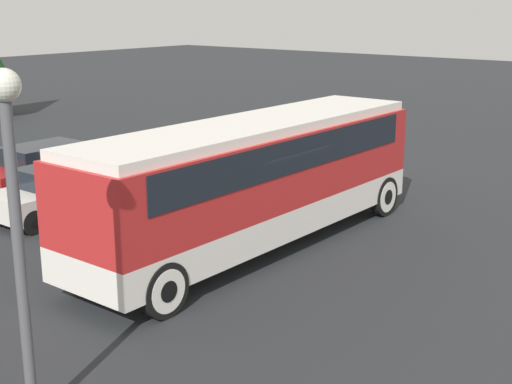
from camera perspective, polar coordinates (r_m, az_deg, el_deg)
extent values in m
plane|color=#26282B|center=(17.40, 0.00, -4.47)|extent=(120.00, 120.00, 0.00)
cube|color=silver|center=(17.14, 0.00, -1.84)|extent=(10.45, 2.41, 0.73)
cube|color=red|center=(16.83, 0.00, 2.12)|extent=(10.45, 2.41, 1.70)
cube|color=black|center=(16.74, 0.00, 3.52)|extent=(9.20, 2.45, 0.77)
cube|color=silver|center=(16.65, 0.00, 5.35)|extent=(10.24, 2.21, 0.22)
cube|color=red|center=(21.01, 8.68, 3.86)|extent=(0.36, 2.31, 1.94)
cylinder|color=black|center=(20.15, 10.18, -0.34)|extent=(1.11, 0.28, 1.11)
cylinder|color=silver|center=(20.15, 10.18, -0.34)|extent=(0.86, 0.30, 0.86)
cylinder|color=black|center=(20.15, 10.18, -0.34)|extent=(0.42, 0.32, 0.42)
cylinder|color=black|center=(21.23, 5.00, 0.63)|extent=(1.11, 0.28, 1.11)
cylinder|color=silver|center=(21.23, 5.00, 0.63)|extent=(0.86, 0.30, 0.86)
cylinder|color=black|center=(21.23, 5.00, 0.63)|extent=(0.42, 0.32, 0.42)
cylinder|color=black|center=(13.63, -7.42, -7.76)|extent=(1.11, 0.28, 1.11)
cylinder|color=silver|center=(13.63, -7.42, -7.76)|extent=(0.86, 0.30, 0.86)
cylinder|color=black|center=(13.63, -7.42, -7.76)|extent=(0.42, 0.32, 0.42)
cylinder|color=black|center=(15.19, -13.22, -5.63)|extent=(1.11, 0.28, 1.11)
cylinder|color=silver|center=(15.19, -13.22, -5.63)|extent=(0.86, 0.30, 0.86)
cylinder|color=black|center=(15.19, -13.22, -5.63)|extent=(0.42, 0.32, 0.42)
cube|color=maroon|center=(23.62, -16.15, 1.62)|extent=(4.56, 1.75, 0.63)
cube|color=black|center=(23.39, -16.62, 2.96)|extent=(2.37, 1.57, 0.57)
cylinder|color=black|center=(24.12, -11.57, 1.62)|extent=(0.70, 0.22, 0.70)
cylinder|color=black|center=(24.12, -11.57, 1.62)|extent=(0.26, 0.26, 0.26)
cylinder|color=black|center=(25.31, -13.86, 2.12)|extent=(0.70, 0.22, 0.70)
cylinder|color=black|center=(25.31, -13.86, 2.12)|extent=(0.26, 0.26, 0.26)
cylinder|color=black|center=(22.07, -18.69, -0.11)|extent=(0.70, 0.22, 0.70)
cylinder|color=black|center=(22.07, -18.69, -0.11)|extent=(0.26, 0.26, 0.26)
cube|color=silver|center=(20.77, -14.48, -0.08)|extent=(4.70, 1.80, 0.65)
cube|color=black|center=(20.52, -15.00, 1.39)|extent=(2.44, 1.62, 0.51)
cylinder|color=black|center=(21.38, -9.09, -0.03)|extent=(0.65, 0.22, 0.65)
cylinder|color=black|center=(21.38, -9.09, -0.03)|extent=(0.25, 0.26, 0.25)
cylinder|color=black|center=(22.58, -11.88, 0.63)|extent=(0.65, 0.22, 0.65)
cylinder|color=black|center=(22.58, -11.88, 0.63)|extent=(0.25, 0.26, 0.25)
cylinder|color=black|center=(19.15, -17.45, -2.33)|extent=(0.65, 0.22, 0.65)
cylinder|color=black|center=(19.15, -17.45, -2.33)|extent=(0.25, 0.26, 0.25)
cylinder|color=#515156|center=(10.16, -18.32, -5.94)|extent=(0.16, 0.16, 4.60)
sphere|color=silver|center=(9.59, -19.54, 8.05)|extent=(0.44, 0.44, 0.44)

